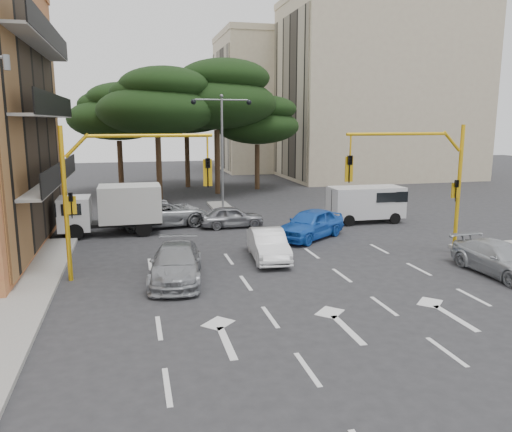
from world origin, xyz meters
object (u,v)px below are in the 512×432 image
(street_lamp_center, at_px, (222,132))
(car_silver_cross_a, at_px, (163,213))
(car_blue_compact, at_px, (310,224))
(car_silver_wagon, at_px, (176,263))
(car_silver_parked, at_px, (500,259))
(box_truck_a, at_px, (112,210))
(signal_mast_right, at_px, (425,172))
(signal_mast_left, at_px, (113,181))
(car_silver_cross_b, at_px, (232,217))
(van_white, at_px, (366,204))
(car_white_hatch, at_px, (268,245))

(street_lamp_center, relative_size, car_silver_cross_a, 1.37)
(street_lamp_center, height_order, car_blue_compact, street_lamp_center)
(car_silver_wagon, distance_m, car_silver_parked, 13.06)
(car_silver_cross_a, relative_size, box_truck_a, 1.03)
(signal_mast_right, relative_size, street_lamp_center, 0.77)
(street_lamp_center, relative_size, car_blue_compact, 1.68)
(signal_mast_left, relative_size, car_silver_wagon, 1.26)
(car_blue_compact, distance_m, car_silver_parked, 9.47)
(street_lamp_center, bearing_deg, car_silver_wagon, -106.90)
(signal_mast_right, xyz_separation_m, car_silver_cross_b, (-7.32, 8.24, -3.25))
(signal_mast_right, bearing_deg, box_truck_a, 150.33)
(car_silver_cross_b, bearing_deg, car_silver_cross_a, 71.36)
(street_lamp_center, xyz_separation_m, van_white, (7.80, -6.26, -4.31))
(signal_mast_left, bearing_deg, car_silver_cross_b, 52.66)
(signal_mast_left, distance_m, car_silver_parked, 15.79)
(signal_mast_left, distance_m, car_silver_cross_a, 10.28)
(street_lamp_center, bearing_deg, car_silver_cross_b, -95.12)
(car_silver_parked, bearing_deg, car_silver_cross_b, 124.20)
(car_silver_cross_a, distance_m, box_truck_a, 3.24)
(car_silver_cross_b, relative_size, car_silver_parked, 0.82)
(car_white_hatch, height_order, car_silver_wagon, car_silver_wagon)
(car_blue_compact, bearing_deg, car_silver_wagon, -91.59)
(street_lamp_center, bearing_deg, signal_mast_left, -115.91)
(signal_mast_right, xyz_separation_m, box_truck_a, (-14.06, 8.01, -2.53))
(car_silver_cross_a, height_order, car_silver_parked, car_silver_cross_a)
(van_white, bearing_deg, signal_mast_right, -6.24)
(van_white, bearing_deg, box_truck_a, -89.90)
(van_white, xyz_separation_m, box_truck_a, (-15.05, 0.26, 0.23))
(signal_mast_left, relative_size, car_silver_cross_a, 1.06)
(car_white_hatch, bearing_deg, signal_mast_left, -165.68)
(signal_mast_right, height_order, signal_mast_left, same)
(signal_mast_left, height_order, car_white_hatch, signal_mast_left)
(car_silver_wagon, height_order, box_truck_a, box_truck_a)
(car_blue_compact, distance_m, car_silver_cross_b, 5.17)
(car_blue_compact, relative_size, car_silver_wagon, 0.97)
(signal_mast_left, height_order, van_white, signal_mast_left)
(signal_mast_right, xyz_separation_m, car_silver_cross_a, (-11.24, 9.51, -3.09))
(street_lamp_center, bearing_deg, van_white, -38.73)
(car_white_hatch, bearing_deg, car_silver_parked, -22.47)
(car_blue_compact, distance_m, car_silver_cross_a, 8.98)
(signal_mast_left, distance_m, car_blue_compact, 11.17)
(car_blue_compact, bearing_deg, car_silver_parked, -3.36)
(street_lamp_center, distance_m, car_silver_cross_a, 7.84)
(street_lamp_center, height_order, car_white_hatch, street_lamp_center)
(signal_mast_right, relative_size, box_truck_a, 1.09)
(signal_mast_left, height_order, car_silver_cross_a, signal_mast_left)
(car_white_hatch, relative_size, car_silver_parked, 0.91)
(signal_mast_left, bearing_deg, car_silver_cross_a, 75.99)
(car_silver_wagon, distance_m, box_truck_a, 9.43)
(car_silver_cross_b, height_order, van_white, van_white)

